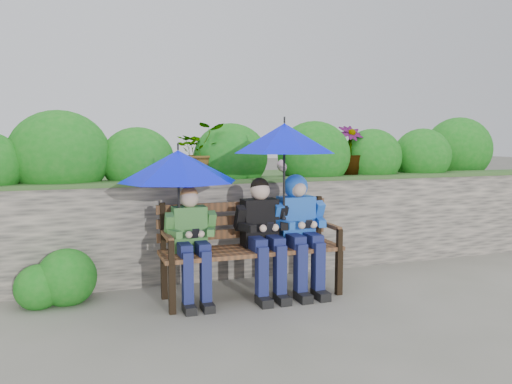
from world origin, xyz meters
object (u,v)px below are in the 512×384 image
object	(u,v)px
boy_right	(300,223)
umbrella_left	(178,166)
umbrella_right	(284,138)
boy_left	(192,238)
boy_middle	(263,231)
park_bench	(250,242)

from	to	relation	value
boy_right	umbrella_left	size ratio (longest dim) A/B	1.08
boy_right	umbrella_right	xyz separation A→B (m)	(-0.17, -0.02, 0.79)
boy_right	umbrella_left	world-z (taller)	umbrella_left
boy_right	umbrella_right	size ratio (longest dim) A/B	1.16
umbrella_right	boy_right	bearing A→B (deg)	6.82
boy_left	umbrella_right	xyz separation A→B (m)	(0.86, -0.02, 0.87)
boy_middle	boy_right	size ratio (longest dim) A/B	0.98
boy_middle	boy_right	xyz separation A→B (m)	(0.37, 0.01, 0.05)
umbrella_left	boy_left	bearing A→B (deg)	-18.97
boy_left	umbrella_left	size ratio (longest dim) A/B	1.00
boy_left	boy_right	world-z (taller)	boy_right
park_bench	boy_right	distance (m)	0.50
park_bench	umbrella_right	distance (m)	1.00
boy_right	boy_middle	bearing A→B (deg)	-178.38
park_bench	umbrella_left	world-z (taller)	umbrella_left
park_bench	umbrella_right	world-z (taller)	umbrella_right
boy_middle	umbrella_right	bearing A→B (deg)	-2.73
park_bench	umbrella_left	distance (m)	0.97
park_bench	umbrella_left	size ratio (longest dim) A/B	1.62
boy_right	umbrella_left	bearing A→B (deg)	178.50
boy_middle	umbrella_right	distance (m)	0.87
umbrella_left	umbrella_right	distance (m)	0.99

